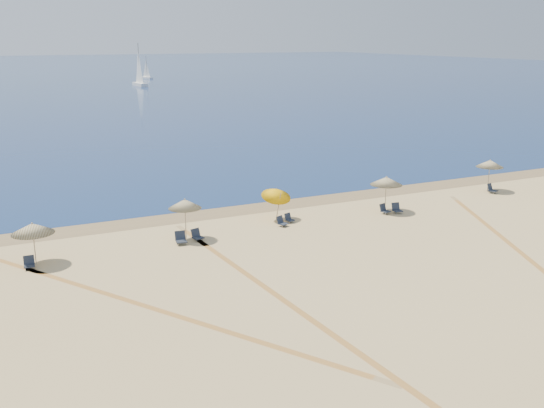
{
  "coord_description": "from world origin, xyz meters",
  "views": [
    {
      "loc": [
        -16.51,
        -14.9,
        11.79
      ],
      "look_at": [
        0.0,
        20.0,
        1.3
      ],
      "focal_mm": 40.73,
      "sensor_mm": 36.0,
      "label": 1
    }
  ],
  "objects": [
    {
      "name": "ocean",
      "position": [
        0.0,
        225.0,
        0.01
      ],
      "size": [
        500.0,
        500.0,
        0.0
      ],
      "primitive_type": "plane",
      "color": "#0C2151",
      "rests_on": "ground"
    },
    {
      "name": "chair_7",
      "position": [
        7.98,
        18.75,
        0.3
      ],
      "size": [
        0.72,
        0.78,
        0.67
      ],
      "rotation": [
        0.0,
        0.0,
        0.29
      ],
      "color": "black",
      "rests_on": "ground"
    },
    {
      "name": "umbrella_3",
      "position": [
        0.62,
        20.6,
        1.83
      ],
      "size": [
        1.97,
        2.04,
        2.43
      ],
      "color": "gray",
      "rests_on": "ground"
    },
    {
      "name": "chair_5",
      "position": [
        0.29,
        19.17,
        0.28
      ],
      "size": [
        0.74,
        0.79,
        0.65
      ],
      "rotation": [
        0.0,
        0.0,
        0.42
      ],
      "color": "black",
      "rests_on": "ground"
    },
    {
      "name": "umbrella_2",
      "position": [
        -6.08,
        19.26,
        2.2
      ],
      "size": [
        1.98,
        1.98,
        2.54
      ],
      "color": "gray",
      "rests_on": "ground"
    },
    {
      "name": "chair_2",
      "position": [
        -15.04,
        18.12,
        0.29
      ],
      "size": [
        0.58,
        0.67,
        0.66
      ],
      "rotation": [
        0.0,
        0.0,
        -0.06
      ],
      "color": "black",
      "rests_on": "ground"
    },
    {
      "name": "umbrella_5",
      "position": [
        19.23,
        20.67,
        2.19
      ],
      "size": [
        2.09,
        2.09,
        2.53
      ],
      "color": "gray",
      "rests_on": "ground"
    },
    {
      "name": "chair_9",
      "position": [
        18.97,
        19.99,
        0.32
      ],
      "size": [
        0.82,
        0.88,
        0.73
      ],
      "rotation": [
        0.0,
        0.0,
        0.36
      ],
      "color": "black",
      "rests_on": "ground"
    },
    {
      "name": "wet_sand",
      "position": [
        0.0,
        24.0,
        0.0
      ],
      "size": [
        500.0,
        500.0,
        0.0
      ],
      "primitive_type": "plane",
      "color": "olive",
      "rests_on": "ground"
    },
    {
      "name": "sailboat_0",
      "position": [
        20.27,
        139.61,
        3.12
      ],
      "size": [
        2.34,
        7.05,
        10.32
      ],
      "rotation": [
        0.0,
        0.0,
        0.08
      ],
      "color": "white",
      "rests_on": "ocean"
    },
    {
      "name": "tire_tracks",
      "position": [
        -2.33,
        9.13,
        0.0
      ],
      "size": [
        59.66,
        44.33,
        0.0
      ],
      "color": "tan",
      "rests_on": "ground"
    },
    {
      "name": "umbrella_4",
      "position": [
        8.38,
        19.22,
        2.17
      ],
      "size": [
        2.22,
        2.22,
        2.51
      ],
      "color": "gray",
      "rests_on": "ground"
    },
    {
      "name": "chair_6",
      "position": [
        1.11,
        19.73,
        0.26
      ],
      "size": [
        0.63,
        0.68,
        0.59
      ],
      "rotation": [
        0.0,
        0.0,
        0.29
      ],
      "color": "black",
      "rests_on": "ground"
    },
    {
      "name": "umbrella_1",
      "position": [
        -14.67,
        18.67,
        1.99
      ],
      "size": [
        2.25,
        2.25,
        2.33
      ],
      "color": "gray",
      "rests_on": "ground"
    },
    {
      "name": "chair_8",
      "position": [
        8.85,
        18.52,
        0.31
      ],
      "size": [
        0.64,
        0.73,
        0.7
      ],
      "rotation": [
        0.0,
        0.0,
        -0.1
      ],
      "color": "black",
      "rests_on": "ground"
    },
    {
      "name": "chair_4",
      "position": [
        -5.56,
        18.76,
        0.3
      ],
      "size": [
        0.73,
        0.8,
        0.69
      ],
      "rotation": [
        0.0,
        0.0,
        0.28
      ],
      "color": "black",
      "rests_on": "ground"
    },
    {
      "name": "chair_3",
      "position": [
        -6.63,
        18.54,
        0.33
      ],
      "size": [
        0.69,
        0.78,
        0.74
      ],
      "rotation": [
        0.0,
        0.0,
        -0.11
      ],
      "color": "black",
      "rests_on": "ground"
    },
    {
      "name": "ground",
      "position": [
        0.0,
        0.0,
        0.0
      ],
      "size": [
        160.0,
        160.0,
        0.0
      ],
      "primitive_type": "plane",
      "color": "tan",
      "rests_on": "ground"
    },
    {
      "name": "sailboat_1",
      "position": [
        28.64,
        165.75,
        1.97
      ],
      "size": [
        2.55,
        4.48,
        6.5
      ],
      "rotation": [
        0.0,
        0.0,
        0.35
      ],
      "color": "white",
      "rests_on": "ocean"
    }
  ]
}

